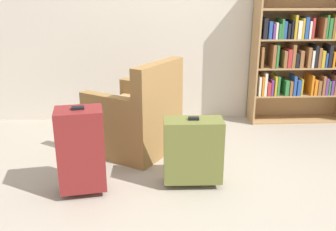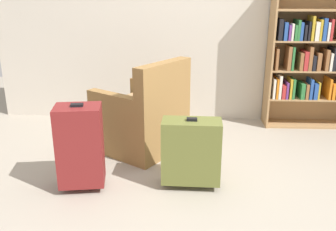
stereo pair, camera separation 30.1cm
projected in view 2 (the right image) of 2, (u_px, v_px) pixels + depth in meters
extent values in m
plane|color=#9E9384|center=(188.00, 198.00, 2.86)|extent=(8.00, 8.00, 0.00)
cube|color=beige|center=(190.00, 9.00, 4.28)|extent=(4.57, 0.10, 2.60)
cube|color=#A87F51|center=(270.00, 56.00, 4.18)|extent=(0.02, 0.31, 1.62)
cube|color=#A87F51|center=(316.00, 54.00, 4.29)|extent=(1.13, 0.02, 1.62)
cube|color=#A87F51|center=(312.00, 124.00, 4.41)|extent=(1.09, 0.29, 0.02)
cube|color=#A87F51|center=(315.00, 97.00, 4.30)|extent=(1.09, 0.29, 0.02)
cube|color=#A87F51|center=(319.00, 70.00, 4.20)|extent=(1.09, 0.29, 0.02)
cube|color=#A87F51|center=(323.00, 40.00, 4.10)|extent=(1.09, 0.29, 0.02)
cube|color=#A87F51|center=(327.00, 10.00, 3.99)|extent=(1.09, 0.29, 0.02)
cube|color=silver|center=(272.00, 87.00, 4.27)|extent=(0.02, 0.25, 0.22)
cube|color=orange|center=(276.00, 87.00, 4.26)|extent=(0.02, 0.24, 0.23)
cube|color=silver|center=(278.00, 85.00, 4.26)|extent=(0.03, 0.25, 0.26)
cube|color=#B22D2D|center=(282.00, 90.00, 4.28)|extent=(0.04, 0.25, 0.16)
cube|color=#66337F|center=(285.00, 89.00, 4.27)|extent=(0.02, 0.24, 0.19)
cube|color=gold|center=(289.00, 88.00, 4.24)|extent=(0.02, 0.20, 0.22)
cube|color=#2D7238|center=(292.00, 88.00, 4.24)|extent=(0.03, 0.21, 0.22)
cube|color=#2D7238|center=(300.00, 90.00, 4.25)|extent=(0.04, 0.23, 0.17)
cube|color=brown|center=(305.00, 90.00, 4.26)|extent=(0.03, 0.24, 0.17)
cube|color=#264C99|center=(309.00, 88.00, 4.22)|extent=(0.03, 0.20, 0.22)
cube|color=#264C99|center=(313.00, 89.00, 4.26)|extent=(0.04, 0.26, 0.18)
cube|color=gold|center=(316.00, 89.00, 4.25)|extent=(0.02, 0.25, 0.19)
cube|color=orange|center=(327.00, 88.00, 4.23)|extent=(0.02, 0.24, 0.23)
cube|color=orange|center=(332.00, 90.00, 4.21)|extent=(0.03, 0.18, 0.18)
cube|color=brown|center=(334.00, 90.00, 4.25)|extent=(0.04, 0.26, 0.17)
cube|color=brown|center=(275.00, 59.00, 4.15)|extent=(0.03, 0.22, 0.23)
cube|color=brown|center=(288.00, 58.00, 4.12)|extent=(0.04, 0.18, 0.26)
cube|color=#2D7238|center=(291.00, 58.00, 4.14)|extent=(0.02, 0.22, 0.26)
cube|color=brown|center=(299.00, 61.00, 4.15)|extent=(0.04, 0.22, 0.19)
cube|color=#B22D2D|center=(304.00, 60.00, 4.14)|extent=(0.04, 0.22, 0.21)
cube|color=brown|center=(308.00, 58.00, 4.14)|extent=(0.04, 0.24, 0.26)
cube|color=black|center=(311.00, 62.00, 4.16)|extent=(0.03, 0.26, 0.16)
cube|color=brown|center=(317.00, 61.00, 4.12)|extent=(0.04, 0.20, 0.19)
cube|color=brown|center=(324.00, 59.00, 4.14)|extent=(0.03, 0.26, 0.23)
cube|color=silver|center=(328.00, 61.00, 4.14)|extent=(0.03, 0.24, 0.19)
cube|color=black|center=(331.00, 58.00, 4.13)|extent=(0.03, 0.24, 0.25)
cube|color=brown|center=(335.00, 59.00, 4.14)|extent=(0.03, 0.25, 0.22)
cube|color=black|center=(279.00, 29.00, 4.05)|extent=(0.04, 0.23, 0.22)
cube|color=#264C99|center=(284.00, 31.00, 4.04)|extent=(0.04, 0.20, 0.19)
cube|color=#66337F|center=(288.00, 32.00, 4.04)|extent=(0.02, 0.20, 0.16)
cube|color=silver|center=(291.00, 32.00, 4.03)|extent=(0.02, 0.19, 0.18)
cube|color=#2D7238|center=(294.00, 32.00, 4.04)|extent=(0.03, 0.19, 0.16)
cube|color=#2D7238|center=(296.00, 30.00, 4.05)|extent=(0.03, 0.24, 0.21)
cube|color=#264C99|center=(299.00, 31.00, 4.04)|extent=(0.03, 0.21, 0.19)
cube|color=black|center=(303.00, 32.00, 4.06)|extent=(0.03, 0.26, 0.17)
cube|color=black|center=(306.00, 30.00, 4.06)|extent=(0.02, 0.26, 0.20)
cube|color=gold|center=(311.00, 28.00, 4.02)|extent=(0.03, 0.21, 0.26)
cube|color=silver|center=(315.00, 31.00, 4.02)|extent=(0.04, 0.19, 0.20)
cube|color=gold|center=(319.00, 30.00, 4.02)|extent=(0.02, 0.20, 0.22)
cube|color=#264C99|center=(322.00, 29.00, 4.01)|extent=(0.04, 0.20, 0.23)
cube|color=silver|center=(325.00, 31.00, 4.04)|extent=(0.02, 0.24, 0.19)
cube|color=#B22D2D|center=(329.00, 29.00, 4.02)|extent=(0.03, 0.22, 0.22)
cube|color=olive|center=(140.00, 129.00, 3.70)|extent=(0.97, 0.97, 0.40)
cube|color=tan|center=(140.00, 106.00, 3.63)|extent=(0.76, 0.74, 0.08)
cube|color=olive|center=(164.00, 90.00, 3.40)|extent=(0.49, 0.65, 0.50)
cube|color=olive|center=(159.00, 93.00, 3.83)|extent=(0.64, 0.47, 0.22)
cube|color=olive|center=(118.00, 107.00, 3.38)|extent=(0.64, 0.47, 0.22)
cylinder|color=#1E7F4C|center=(203.00, 152.00, 3.55)|extent=(0.08, 0.08, 0.10)
torus|color=#1E7F4C|center=(208.00, 152.00, 3.55)|extent=(0.06, 0.01, 0.06)
cube|color=brown|center=(191.00, 151.00, 2.95)|extent=(0.47, 0.24, 0.51)
cube|color=black|center=(192.00, 119.00, 2.87)|extent=(0.08, 0.05, 0.02)
cylinder|color=black|center=(171.00, 182.00, 3.05)|extent=(0.05, 0.05, 0.05)
cylinder|color=black|center=(211.00, 183.00, 3.03)|extent=(0.05, 0.05, 0.05)
cube|color=maroon|center=(80.00, 145.00, 2.90)|extent=(0.38, 0.30, 0.63)
cube|color=black|center=(77.00, 105.00, 2.79)|extent=(0.10, 0.06, 0.02)
cylinder|color=black|center=(68.00, 185.00, 3.00)|extent=(0.06, 0.06, 0.05)
cylinder|color=black|center=(99.00, 184.00, 3.02)|extent=(0.06, 0.06, 0.05)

